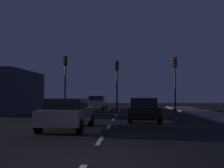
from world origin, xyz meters
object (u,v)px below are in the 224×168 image
traffic_signal_right (175,74)px  car_oncoming_far (97,103)px  car_adjacent_lane (68,113)px  traffic_signal_left (65,73)px  traffic_signal_center (117,76)px  car_stopped_ahead (143,109)px

traffic_signal_right → car_oncoming_far: 9.86m
car_oncoming_far → car_adjacent_lane: bearing=-87.4°
traffic_signal_left → traffic_signal_center: (4.83, -0.00, -0.32)m
traffic_signal_center → car_stopped_ahead: size_ratio=1.10×
car_stopped_ahead → car_oncoming_far: car_oncoming_far is taller
car_adjacent_lane → car_oncoming_far: car_oncoming_far is taller
traffic_signal_left → traffic_signal_center: size_ratio=1.10×
traffic_signal_center → car_adjacent_lane: bearing=-99.6°
car_stopped_ahead → car_adjacent_lane: (-3.78, -4.08, 0.01)m
car_oncoming_far → traffic_signal_right: bearing=-34.4°
traffic_signal_left → car_adjacent_lane: 11.57m
traffic_signal_right → car_stopped_ahead: traffic_signal_right is taller
traffic_signal_right → car_stopped_ahead: size_ratio=1.16×
traffic_signal_center → car_stopped_ahead: traffic_signal_center is taller
traffic_signal_center → car_stopped_ahead: (1.96, -6.70, -2.62)m
car_oncoming_far → car_stopped_ahead: bearing=-69.5°
traffic_signal_center → car_oncoming_far: size_ratio=1.05×
traffic_signal_left → car_adjacent_lane: bearing=-74.4°
traffic_signal_center → car_stopped_ahead: 7.46m
traffic_signal_left → car_adjacent_lane: (3.01, -10.78, -2.93)m
traffic_signal_center → traffic_signal_right: (5.27, 0.00, 0.17)m
car_adjacent_lane → car_oncoming_far: 16.15m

